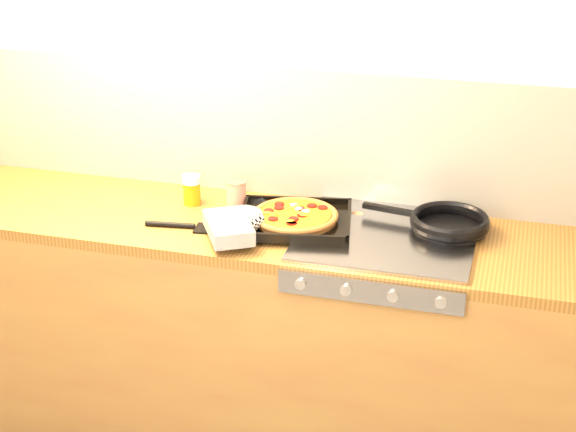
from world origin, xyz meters
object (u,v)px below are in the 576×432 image
(frying_pan, at_px, (448,223))
(juice_glass, at_px, (192,190))
(pizza_on_tray, at_px, (277,219))
(tomato_can, at_px, (236,195))

(frying_pan, distance_m, juice_glass, 0.95)
(pizza_on_tray, height_order, juice_glass, juice_glass)
(frying_pan, relative_size, tomato_can, 4.51)
(frying_pan, bearing_deg, juice_glass, 179.58)
(frying_pan, height_order, tomato_can, tomato_can)
(tomato_can, bearing_deg, pizza_on_tray, -37.39)
(pizza_on_tray, xyz_separation_m, frying_pan, (0.58, 0.14, -0.00))
(pizza_on_tray, height_order, frying_pan, pizza_on_tray)
(frying_pan, relative_size, juice_glass, 4.22)
(pizza_on_tray, height_order, tomato_can, tomato_can)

